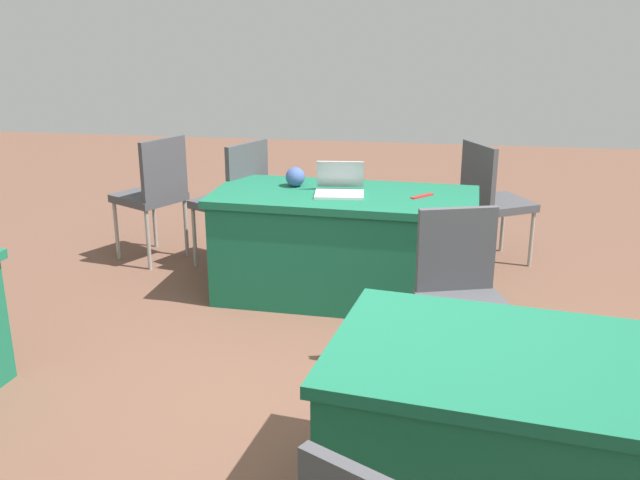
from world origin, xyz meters
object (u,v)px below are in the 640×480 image
at_px(laptop_silver, 340,188).
at_px(chair_near_front, 491,196).
at_px(yarn_ball, 295,177).
at_px(table_foreground, 344,245).
at_px(chair_tucked_left, 154,190).
at_px(table_mid_left, 526,444).
at_px(chair_aisle, 235,195).
at_px(scissors_red, 422,196).
at_px(chair_back_row, 462,290).

bearing_deg(laptop_silver, chair_near_front, -145.89).
bearing_deg(yarn_ball, laptop_silver, 154.52).
height_order(table_foreground, laptop_silver, laptop_silver).
bearing_deg(laptop_silver, chair_tucked_left, -24.66).
height_order(chair_near_front, yarn_ball, chair_near_front).
distance_m(table_mid_left, chair_near_front, 3.04).
height_order(chair_near_front, chair_aisle, chair_aisle).
height_order(chair_aisle, scissors_red, chair_aisle).
bearing_deg(table_foreground, chair_near_front, -140.94).
relative_size(chair_aisle, laptop_silver, 2.87).
relative_size(chair_aisle, yarn_ball, 7.31).
distance_m(table_foreground, chair_back_row, 1.35).
xyz_separation_m(chair_back_row, scissors_red, (0.23, -1.10, 0.20)).
bearing_deg(table_mid_left, laptop_silver, -65.71).
height_order(laptop_silver, yarn_ball, laptop_silver).
height_order(table_mid_left, chair_back_row, chair_back_row).
xyz_separation_m(table_mid_left, chair_back_row, (0.21, -1.09, 0.17)).
distance_m(chair_aisle, chair_back_row, 2.25).
distance_m(table_mid_left, yarn_ball, 2.72).
xyz_separation_m(table_foreground, yarn_ball, (0.36, -0.13, 0.43)).
distance_m(chair_aisle, laptop_silver, 0.99).
xyz_separation_m(table_mid_left, chair_near_front, (-0.07, -3.04, 0.17)).
bearing_deg(chair_back_row, yarn_ball, -65.41).
bearing_deg(laptop_silver, table_mid_left, 109.43).
relative_size(chair_aisle, scissors_red, 5.43).
height_order(chair_tucked_left, chair_aisle, same).
distance_m(chair_back_row, yarn_ball, 1.69).
distance_m(laptop_silver, scissors_red, 0.54).
xyz_separation_m(chair_back_row, laptop_silver, (0.77, -1.10, 0.24)).
xyz_separation_m(chair_near_front, chair_tucked_left, (2.56, 0.31, 0.03)).
bearing_deg(laptop_silver, chair_aisle, -34.28).
bearing_deg(chair_near_front, table_mid_left, -30.93).
bearing_deg(chair_near_front, scissors_red, -60.82).
distance_m(table_mid_left, chair_back_row, 1.12).
distance_m(table_foreground, scissors_red, 0.63).
bearing_deg(scissors_red, chair_near_front, -167.87).
xyz_separation_m(chair_tucked_left, chair_aisle, (-0.66, 0.06, -0.00)).
bearing_deg(yarn_ball, table_foreground, 159.39).
bearing_deg(scissors_red, laptop_silver, -45.80).
height_order(chair_aisle, yarn_ball, chair_aisle).
height_order(table_mid_left, chair_aisle, chair_aisle).
bearing_deg(chair_aisle, table_mid_left, -117.73).
bearing_deg(chair_tucked_left, table_mid_left, -108.49).
height_order(chair_near_front, scissors_red, chair_near_front).
bearing_deg(yarn_ball, scissors_red, 170.36).
distance_m(chair_near_front, chair_tucked_left, 2.58).
xyz_separation_m(table_mid_left, scissors_red, (0.44, -2.19, 0.37)).
bearing_deg(table_foreground, laptop_silver, 35.51).
bearing_deg(chair_aisle, scissors_red, -80.91).
xyz_separation_m(chair_back_row, yarn_ball, (1.10, -1.25, 0.26)).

